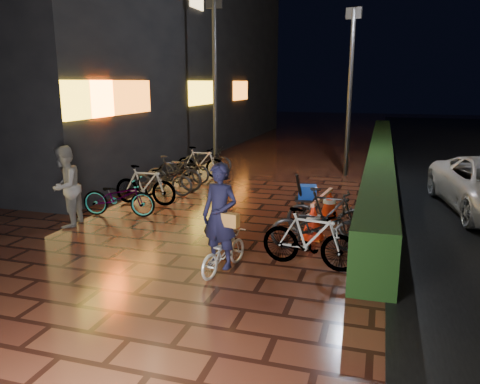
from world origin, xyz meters
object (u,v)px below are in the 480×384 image
(traffic_barrier, at_px, (322,212))
(cart_assembly, at_px, (307,194))
(cyclist, at_px, (222,233))
(bystander_person, at_px, (65,187))

(traffic_barrier, distance_m, cart_assembly, 0.95)
(cyclist, xyz_separation_m, traffic_barrier, (1.24, 2.79, -0.31))
(bystander_person, height_order, traffic_barrier, bystander_person)
(cart_assembly, bearing_deg, traffic_barrier, -61.28)
(traffic_barrier, bearing_deg, cart_assembly, 118.72)
(bystander_person, xyz_separation_m, cart_assembly, (4.76, 2.20, -0.33))
(bystander_person, distance_m, traffic_barrier, 5.42)
(bystander_person, relative_size, traffic_barrier, 0.96)
(bystander_person, bearing_deg, traffic_barrier, 93.42)
(bystander_person, bearing_deg, cyclist, 59.05)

